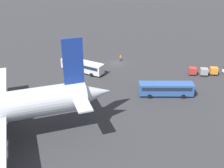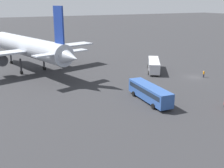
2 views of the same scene
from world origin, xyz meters
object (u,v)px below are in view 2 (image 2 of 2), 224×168
at_px(shuttle_bus_far, 150,92).
at_px(airplane, 29,47).
at_px(shuttle_bus_near, 154,65).
at_px(worker_person, 204,74).

bearing_deg(shuttle_bus_far, airplane, 27.87).
xyz_separation_m(shuttle_bus_near, worker_person, (-11.19, -7.40, -0.98)).
bearing_deg(worker_person, airplane, 54.73).
relative_size(airplane, shuttle_bus_far, 3.55).
xyz_separation_m(airplane, shuttle_bus_far, (-34.81, -15.22, -4.73)).
bearing_deg(shuttle_bus_near, shuttle_bus_far, 176.07).
bearing_deg(shuttle_bus_far, worker_person, -65.26).
height_order(shuttle_bus_near, worker_person, shuttle_bus_near).
xyz_separation_m(shuttle_bus_far, worker_person, (8.31, -22.24, -1.01)).
bearing_deg(shuttle_bus_far, shuttle_bus_near, -33.02).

